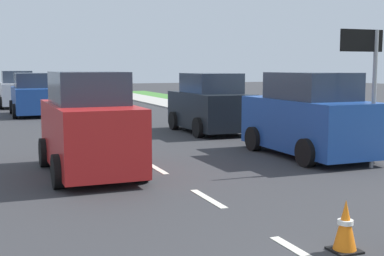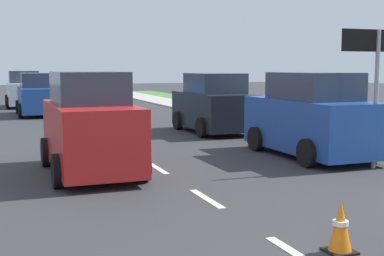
{
  "view_description": "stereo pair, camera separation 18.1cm",
  "coord_description": "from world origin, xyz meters",
  "px_view_note": "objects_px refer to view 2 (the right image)",
  "views": [
    {
      "loc": [
        -3.66,
        -2.7,
        2.36
      ],
      "look_at": [
        0.31,
        7.25,
        1.1
      ],
      "focal_mm": 48.84,
      "sensor_mm": 36.0,
      "label": 1
    },
    {
      "loc": [
        -3.49,
        -2.77,
        2.36
      ],
      "look_at": [
        0.31,
        7.25,
        1.1
      ],
      "focal_mm": 48.84,
      "sensor_mm": 36.0,
      "label": 2
    }
  ],
  "objects_px": {
    "lane_direction_sign": "(368,65)",
    "car_oncoming_third": "(24,90)",
    "car_parked_curbside": "(311,118)",
    "car_oncoming_second": "(38,96)",
    "traffic_cone_near": "(340,227)",
    "car_oncoming_lead": "(90,127)",
    "car_parked_far": "(214,105)"
  },
  "relations": [
    {
      "from": "traffic_cone_near",
      "to": "car_parked_far",
      "type": "bearing_deg",
      "value": 74.38
    },
    {
      "from": "car_oncoming_lead",
      "to": "car_oncoming_second",
      "type": "relative_size",
      "value": 0.92
    },
    {
      "from": "lane_direction_sign",
      "to": "traffic_cone_near",
      "type": "relative_size",
      "value": 4.71
    },
    {
      "from": "car_oncoming_lead",
      "to": "car_oncoming_third",
      "type": "xyz_separation_m",
      "value": [
        -0.31,
        20.63,
        -0.06
      ]
    },
    {
      "from": "car_oncoming_third",
      "to": "car_parked_far",
      "type": "relative_size",
      "value": 1.03
    },
    {
      "from": "car_parked_far",
      "to": "car_oncoming_third",
      "type": "bearing_deg",
      "value": 111.05
    },
    {
      "from": "car_parked_curbside",
      "to": "car_parked_far",
      "type": "xyz_separation_m",
      "value": [
        -0.39,
        5.6,
        -0.04
      ]
    },
    {
      "from": "lane_direction_sign",
      "to": "car_parked_curbside",
      "type": "bearing_deg",
      "value": 97.0
    },
    {
      "from": "traffic_cone_near",
      "to": "car_oncoming_second",
      "type": "xyz_separation_m",
      "value": [
        -2.05,
        21.1,
        0.62
      ]
    },
    {
      "from": "lane_direction_sign",
      "to": "car_parked_curbside",
      "type": "relative_size",
      "value": 0.76
    },
    {
      "from": "lane_direction_sign",
      "to": "car_parked_curbside",
      "type": "distance_m",
      "value": 2.36
    },
    {
      "from": "traffic_cone_near",
      "to": "car_parked_far",
      "type": "distance_m",
      "value": 12.35
    },
    {
      "from": "car_parked_curbside",
      "to": "car_oncoming_third",
      "type": "relative_size",
      "value": 1.03
    },
    {
      "from": "car_oncoming_third",
      "to": "car_parked_far",
      "type": "distance_m",
      "value": 15.97
    },
    {
      "from": "traffic_cone_near",
      "to": "car_oncoming_third",
      "type": "xyz_separation_m",
      "value": [
        -2.41,
        26.78,
        0.65
      ]
    },
    {
      "from": "car_parked_curbside",
      "to": "car_oncoming_second",
      "type": "height_order",
      "value": "car_parked_curbside"
    },
    {
      "from": "car_oncoming_lead",
      "to": "traffic_cone_near",
      "type": "bearing_deg",
      "value": -71.15
    },
    {
      "from": "lane_direction_sign",
      "to": "car_oncoming_lead",
      "type": "xyz_separation_m",
      "value": [
        -6.04,
        1.77,
        -1.36
      ]
    },
    {
      "from": "lane_direction_sign",
      "to": "car_oncoming_third",
      "type": "relative_size",
      "value": 0.79
    },
    {
      "from": "car_parked_curbside",
      "to": "car_parked_far",
      "type": "bearing_deg",
      "value": 93.94
    },
    {
      "from": "lane_direction_sign",
      "to": "car_oncoming_lead",
      "type": "bearing_deg",
      "value": 163.7
    },
    {
      "from": "traffic_cone_near",
      "to": "car_parked_curbside",
      "type": "relative_size",
      "value": 0.16
    },
    {
      "from": "car_parked_curbside",
      "to": "car_oncoming_second",
      "type": "bearing_deg",
      "value": 111.22
    },
    {
      "from": "car_parked_far",
      "to": "car_oncoming_second",
      "type": "bearing_deg",
      "value": 120.21
    },
    {
      "from": "car_parked_curbside",
      "to": "car_oncoming_lead",
      "type": "relative_size",
      "value": 1.07
    },
    {
      "from": "car_parked_curbside",
      "to": "car_oncoming_third",
      "type": "distance_m",
      "value": 21.39
    },
    {
      "from": "car_oncoming_third",
      "to": "car_oncoming_second",
      "type": "xyz_separation_m",
      "value": [
        0.37,
        -5.68,
        -0.03
      ]
    },
    {
      "from": "lane_direction_sign",
      "to": "car_parked_far",
      "type": "relative_size",
      "value": 0.82
    },
    {
      "from": "car_parked_curbside",
      "to": "car_oncoming_third",
      "type": "bearing_deg",
      "value": 106.62
    },
    {
      "from": "traffic_cone_near",
      "to": "car_oncoming_third",
      "type": "height_order",
      "value": "car_oncoming_third"
    },
    {
      "from": "traffic_cone_near",
      "to": "car_oncoming_second",
      "type": "relative_size",
      "value": 0.16
    },
    {
      "from": "car_parked_far",
      "to": "car_parked_curbside",
      "type": "bearing_deg",
      "value": -86.06
    }
  ]
}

